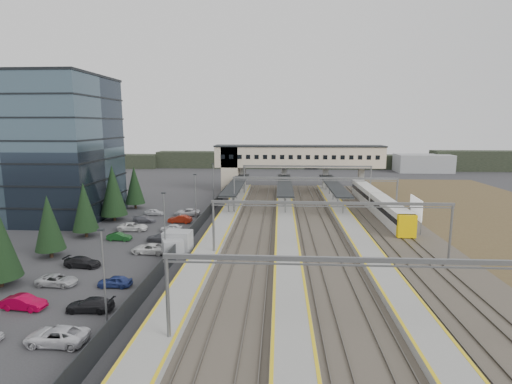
# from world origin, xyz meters

# --- Properties ---
(ground) EXTENTS (220.00, 220.00, 0.00)m
(ground) POSITION_xyz_m (0.00, 0.00, 0.00)
(ground) COLOR #2B2B2D
(ground) RESTS_ON ground
(office_building) EXTENTS (24.30, 18.30, 24.30)m
(office_building) POSITION_xyz_m (-36.00, 12.00, 12.19)
(office_building) COLOR #384B58
(office_building) RESTS_ON ground
(conifer_row) EXTENTS (4.42, 49.82, 9.50)m
(conifer_row) POSITION_xyz_m (-22.00, -3.86, 4.84)
(conifer_row) COLOR black
(conifer_row) RESTS_ON ground
(car_park) EXTENTS (10.66, 44.78, 1.29)m
(car_park) POSITION_xyz_m (-13.18, -6.65, 0.61)
(car_park) COLOR silver
(car_park) RESTS_ON ground
(lampposts) EXTENTS (0.50, 53.25, 8.07)m
(lampposts) POSITION_xyz_m (-8.00, 1.25, 4.34)
(lampposts) COLOR slate
(lampposts) RESTS_ON ground
(fence) EXTENTS (0.08, 90.00, 2.00)m
(fence) POSITION_xyz_m (-6.50, 5.00, 1.00)
(fence) COLOR #26282B
(fence) RESTS_ON ground
(relay_cabin_near) EXTENTS (3.55, 2.73, 2.80)m
(relay_cabin_near) POSITION_xyz_m (-6.91, -6.25, 1.40)
(relay_cabin_near) COLOR gray
(relay_cabin_near) RESTS_ON ground
(relay_cabin_far) EXTENTS (3.01, 2.80, 2.21)m
(relay_cabin_far) POSITION_xyz_m (-7.02, -8.10, 1.10)
(relay_cabin_far) COLOR gray
(relay_cabin_far) RESTS_ON ground
(rail_corridor) EXTENTS (34.00, 90.00, 0.92)m
(rail_corridor) POSITION_xyz_m (9.34, 5.00, 0.29)
(rail_corridor) COLOR #3E3A2F
(rail_corridor) RESTS_ON ground
(canopies) EXTENTS (23.10, 30.00, 3.28)m
(canopies) POSITION_xyz_m (7.00, 27.00, 3.92)
(canopies) COLOR black
(canopies) RESTS_ON ground
(footbridge) EXTENTS (40.40, 6.40, 11.20)m
(footbridge) POSITION_xyz_m (7.70, 42.00, 7.93)
(footbridge) COLOR #C7B297
(footbridge) RESTS_ON ground
(gantries) EXTENTS (28.40, 62.28, 7.17)m
(gantries) POSITION_xyz_m (12.00, 3.00, 6.00)
(gantries) COLOR slate
(gantries) RESTS_ON ground
(train) EXTENTS (2.64, 36.61, 3.32)m
(train) POSITION_xyz_m (24.00, 19.28, 1.89)
(train) COLOR silver
(train) RESTS_ON ground
(billboard) EXTENTS (0.46, 6.16, 5.27)m
(billboard) POSITION_xyz_m (26.56, 5.80, 3.55)
(billboard) COLOR slate
(billboard) RESTS_ON ground
(treeline_far) EXTENTS (170.00, 19.00, 7.00)m
(treeline_far) POSITION_xyz_m (23.81, 92.28, 2.95)
(treeline_far) COLOR black
(treeline_far) RESTS_ON ground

